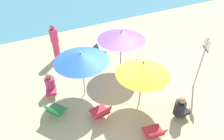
{
  "coord_description": "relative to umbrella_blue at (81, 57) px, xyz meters",
  "views": [
    {
      "loc": [
        -3.02,
        -4.45,
        5.12
      ],
      "look_at": [
        -0.38,
        0.72,
        0.7
      ],
      "focal_mm": 32.08,
      "sensor_mm": 36.0,
      "label": 1
    }
  ],
  "objects": [
    {
      "name": "beach_chair_a",
      "position": [
        1.11,
        -2.67,
        -1.32
      ],
      "size": [
        0.63,
        0.58,
        0.53
      ],
      "rotation": [
        0.0,
        0.0,
        1.4
      ],
      "color": "red",
      "rests_on": "ground_plane"
    },
    {
      "name": "beach_chair_b",
      "position": [
        -1.23,
        -0.62,
        -1.24
      ],
      "size": [
        0.73,
        0.73,
        0.65
      ],
      "rotation": [
        0.0,
        0.0,
        0.63
      ],
      "color": "#33934C",
      "rests_on": "ground_plane"
    },
    {
      "name": "person_b",
      "position": [
        -0.28,
        2.74,
        -0.77
      ],
      "size": [
        0.34,
        0.34,
        1.64
      ],
      "rotation": [
        0.0,
        0.0,
        0.58
      ],
      "color": "#DB3866",
      "rests_on": "ground_plane"
    },
    {
      "name": "ground_plane",
      "position": [
        1.49,
        -0.73,
        -1.59
      ],
      "size": [
        40.0,
        40.0,
        0.0
      ],
      "primitive_type": "plane",
      "color": "#D3BC8C"
    },
    {
      "name": "beach_chair_d",
      "position": [
        0.05,
        -1.34,
        -1.26
      ],
      "size": [
        0.6,
        0.62,
        0.62
      ],
      "rotation": [
        0.0,
        0.0,
        1.7
      ],
      "color": "red",
      "rests_on": "ground_plane"
    },
    {
      "name": "person_a",
      "position": [
        -1.07,
        0.55,
        -1.17
      ],
      "size": [
        0.42,
        0.56,
        0.88
      ],
      "rotation": [
        0.0,
        0.0,
        4.49
      ],
      "color": "#DB3866",
      "rests_on": "ground_plane"
    },
    {
      "name": "warning_sign",
      "position": [
        3.81,
        -1.52,
        -0.25
      ],
      "size": [
        0.2,
        0.38,
        2.09
      ],
      "rotation": [
        0.0,
        0.0,
        -0.43
      ],
      "color": "#ADADB2",
      "rests_on": "ground_plane"
    },
    {
      "name": "umbrella_blue",
      "position": [
        0.0,
        0.0,
        0.0
      ],
      "size": [
        1.8,
        1.8,
        1.8
      ],
      "color": "silver",
      "rests_on": "ground_plane"
    },
    {
      "name": "umbrella_purple",
      "position": [
        1.84,
        0.67,
        0.02
      ],
      "size": [
        1.84,
        1.84,
        1.83
      ],
      "color": "#4C4C51",
      "rests_on": "ground_plane"
    },
    {
      "name": "umbrella_yellow",
      "position": [
        1.47,
        -1.33,
        -0.06
      ],
      "size": [
        1.66,
        1.66,
        1.79
      ],
      "color": "#4C4C51",
      "rests_on": "ground_plane"
    },
    {
      "name": "beach_chair_c",
      "position": [
        1.42,
        1.98,
        -1.29
      ],
      "size": [
        0.68,
        0.69,
        0.57
      ],
      "rotation": [
        0.0,
        0.0,
        -0.94
      ],
      "color": "navy",
      "rests_on": "ground_plane"
    },
    {
      "name": "person_c",
      "position": [
        2.26,
        -2.4,
        -1.14
      ],
      "size": [
        0.57,
        0.36,
        0.92
      ],
      "rotation": [
        0.0,
        0.0,
        0.04
      ],
      "color": "black",
      "rests_on": "ground_plane"
    }
  ]
}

